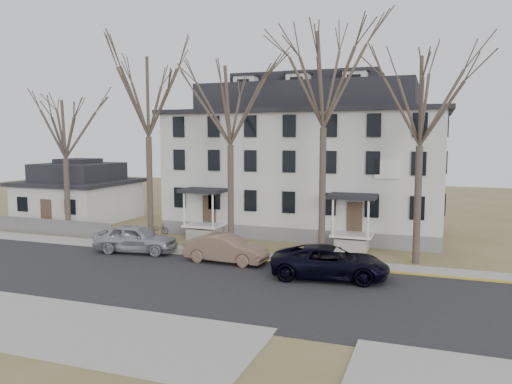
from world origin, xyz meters
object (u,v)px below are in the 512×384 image
at_px(bicycle_left, 158,229).
at_px(car_silver, 136,239).
at_px(small_house, 79,195).
at_px(tree_mid_left, 230,100).
at_px(tree_mid_right, 421,94).
at_px(tree_center, 324,71).
at_px(car_navy, 330,263).
at_px(boarding_house, 307,161).
at_px(tree_far_left, 148,91).
at_px(car_tan, 226,249).
at_px(tree_bungalow, 64,125).

bearing_deg(bicycle_left, car_silver, -175.28).
distance_m(small_house, tree_mid_left, 19.53).
bearing_deg(tree_mid_right, bicycle_left, 172.09).
relative_size(tree_center, car_navy, 2.47).
height_order(boarding_house, tree_center, tree_center).
bearing_deg(tree_far_left, boarding_house, 42.18).
bearing_deg(car_tan, tree_far_left, 66.85).
bearing_deg(car_navy, car_tan, 71.85).
xyz_separation_m(small_house, car_tan, (18.17, -9.74, -1.45)).
bearing_deg(tree_mid_left, boarding_house, 69.80).
bearing_deg(boarding_house, tree_mid_left, -110.20).
height_order(tree_far_left, bicycle_left, tree_far_left).
xyz_separation_m(small_house, tree_center, (23.00, -6.20, 8.84)).
relative_size(small_house, tree_center, 0.59).
relative_size(tree_far_left, car_navy, 2.30).
relative_size(tree_mid_left, car_navy, 2.14).
bearing_deg(bicycle_left, small_house, 57.34).
distance_m(boarding_house, tree_bungalow, 18.17).
relative_size(tree_mid_right, car_tan, 2.61).
distance_m(tree_bungalow, car_navy, 22.25).
height_order(car_tan, car_navy, car_navy).
height_order(tree_mid_left, tree_bungalow, tree_mid_left).
relative_size(boarding_house, car_tan, 4.26).
xyz_separation_m(tree_center, tree_mid_right, (5.50, 0.00, -1.48)).
distance_m(boarding_house, tree_mid_left, 9.66).
distance_m(tree_mid_left, car_tan, 9.56).
xyz_separation_m(tree_mid_left, car_navy, (7.47, -4.78, -8.77)).
xyz_separation_m(car_silver, bicycle_left, (-1.80, 5.70, -0.48)).
distance_m(tree_far_left, tree_bungalow, 7.34).
distance_m(tree_bungalow, car_silver, 11.14).
relative_size(tree_far_left, tree_bungalow, 1.27).
xyz_separation_m(tree_mid_right, car_silver, (-16.63, -3.14, -8.72)).
distance_m(car_silver, car_navy, 12.71).
xyz_separation_m(small_house, tree_mid_right, (28.50, -6.20, 7.35)).
distance_m(tree_mid_left, car_navy, 12.48).
height_order(tree_center, tree_mid_right, tree_center).
height_order(boarding_house, small_house, boarding_house).
relative_size(tree_far_left, bicycle_left, 8.91).
xyz_separation_m(car_silver, car_navy, (12.60, -1.64, -0.06)).
distance_m(small_house, tree_bungalow, 9.43).
xyz_separation_m(boarding_house, tree_bungalow, (-16.00, -8.15, 2.74)).
bearing_deg(tree_far_left, tree_bungalow, 180.00).
bearing_deg(tree_mid_left, tree_mid_right, 0.00).
bearing_deg(tree_far_left, tree_mid_right, 0.00).
xyz_separation_m(tree_mid_left, bicycle_left, (-6.93, 2.56, -9.20)).
relative_size(tree_mid_right, bicycle_left, 8.28).
bearing_deg(tree_bungalow, tree_mid_left, 0.00).
height_order(boarding_house, car_tan, boarding_house).
xyz_separation_m(small_house, car_navy, (24.47, -10.98, -1.42)).
distance_m(boarding_house, car_silver, 14.63).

